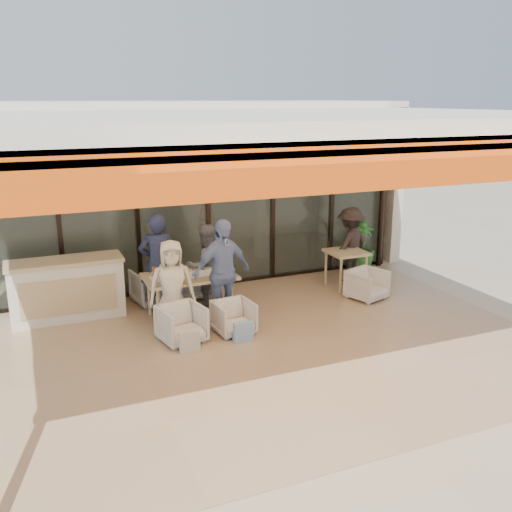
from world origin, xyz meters
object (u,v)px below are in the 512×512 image
Objects in this scene: side_table at (346,256)px; side_chair at (367,283)px; chair_far_left at (153,284)px; chair_near_right at (234,316)px; dining_table at (189,278)px; chair_near_left at (182,322)px; chair_far_right at (197,280)px; diner_periwinkle at (222,272)px; standing_woman at (350,245)px; diner_grey at (205,265)px; potted_palm at (359,245)px; host_counter at (67,289)px; diner_cream at (172,286)px; diner_navy at (158,264)px.

side_table is 0.82m from side_chair.
chair_far_left is 1.17× the size of chair_near_right.
chair_near_left is (-0.41, -0.96, -0.36)m from dining_table.
diner_periwinkle is (0.00, -1.40, 0.56)m from chair_far_right.
standing_woman is (3.10, 1.09, -0.11)m from diner_periwinkle.
diner_grey reaches higher than chair_near_right.
side_table is 0.45m from standing_woman.
chair_far_left is 0.84m from chair_far_right.
diner_periwinkle is 3.99m from potted_palm.
chair_near_right is 3.10m from side_table.
potted_palm is (5.97, 0.43, 0.05)m from host_counter.
chair_far_right is 0.43× the size of diner_grey.
side_table is 1.18× the size of side_chair.
potted_palm is at bearing 24.12° from chair_near_right.
chair_far_right is at bearing 170.44° from chair_far_left.
chair_far_left is 1.06m from diner_grey.
diner_cream is 4.76m from potted_palm.
chair_far_right is (2.32, 0.24, -0.22)m from host_counter.
diner_grey is 3.10m from standing_woman.
diner_cream is (1.48, -1.16, 0.21)m from host_counter.
standing_woman is 1.30× the size of potted_palm.
diner_cream is at bearing 97.84° from diner_navy.
chair_far_right is 1.90m from chair_near_right.
diner_cream is 4.08m from standing_woman.
chair_far_right is 1.51m from diner_periwinkle.
diner_cream is at bearing -168.17° from side_table.
diner_navy reaches higher than chair_far_left.
diner_periwinkle is at bearing -156.49° from potted_palm.
chair_far_right is at bearing 135.06° from side_chair.
host_counter is 2.94× the size of side_chair.
chair_far_left is 0.46× the size of diner_cream.
chair_near_right is 4.21m from potted_palm.
potted_palm reaches higher than chair_near_right.
diner_periwinkle is (0.84, -1.40, 0.53)m from chair_far_left.
chair_far_left is 0.39× the size of diner_navy.
diner_cream is at bearing 79.02° from chair_near_left.
chair_far_left is 3.97m from standing_woman.
diner_navy reaches higher than chair_near_left.
dining_table is 1.09m from chair_far_left.
side_table reaches higher than chair_near_right.
dining_table is 0.65m from diner_periwinkle.
side_table is (2.81, -0.63, 0.32)m from chair_far_right.
chair_far_left is at bearing 18.66° from chair_far_right.
diner_periwinkle reaches higher than chair_far_right.
host_counter is 1.52m from chair_far_left.
potted_palm is at bearing -160.71° from standing_woman.
host_counter is 2.87m from chair_near_right.
diner_navy is (-0.41, 0.44, 0.18)m from dining_table.
chair_far_right is 3.13m from side_chair.
diner_grey is 1.99× the size of side_table.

